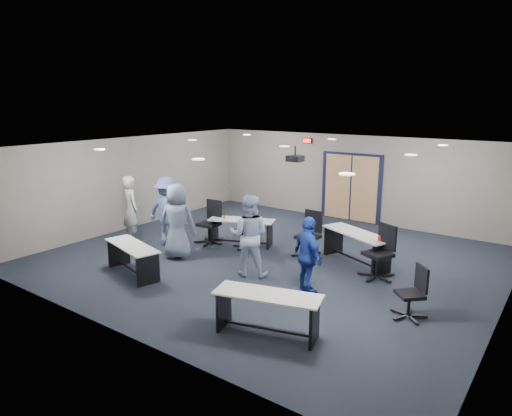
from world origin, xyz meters
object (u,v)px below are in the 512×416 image
Objects in this scene: table_back_right at (357,242)px; person_lightblue at (249,235)px; table_back_left at (241,227)px; person_plaid at (177,221)px; chair_back_a at (209,222)px; chair_back_c at (308,235)px; chair_loose_right at (410,292)px; person_navy at (308,256)px; table_front_right at (268,307)px; table_front_left at (132,254)px; person_back at (168,211)px; chair_back_d at (378,252)px; person_gray at (131,210)px; chair_back_b at (246,230)px.

person_lightblue is (-1.61, -2.04, 0.39)m from table_back_right.
table_back_left is 1.86m from person_plaid.
chair_back_c is (2.70, 0.55, -0.01)m from chair_back_a.
table_back_left is 1.00× the size of person_lightblue.
person_lightblue is (-3.50, -0.01, 0.42)m from chair_loose_right.
table_front_right is at bearing 129.60° from person_navy.
chair_back_a reaches higher than table_front_left.
chair_back_a is at bearing -143.80° from person_back.
person_back is (-6.48, 0.45, 0.44)m from chair_loose_right.
table_front_right is 1.02× the size of table_back_left.
person_navy reaches higher than chair_back_d.
person_back is at bearing -32.34° from person_lightblue.
person_gray reaches higher than chair_back_d.
chair_back_b is at bearing -132.03° from person_gray.
table_front_right is 6.07m from person_gray.
chair_back_a is at bearing -146.98° from chair_loose_right.
table_front_right is at bearing 109.47° from person_lightblue.
person_gray reaches higher than chair_back_a.
chair_back_d reaches higher than chair_back_c.
person_back is (-4.60, -1.58, 0.40)m from table_back_right.
chair_loose_right is 0.52× the size of person_gray.
person_gray reaches higher than table_back_left.
chair_back_c is at bearing -141.42° from table_back_right.
chair_back_d is 0.64× the size of person_gray.
chair_back_c is (-1.14, -0.29, 0.05)m from table_back_right.
table_front_left is 1.53× the size of chair_back_a.
table_back_left is 0.29m from chair_back_b.
person_plaid is at bearing -136.17° from chair_back_d.
chair_back_c reaches higher than table_back_left.
person_navy is at bearing -13.54° from chair_back_b.
chair_back_c reaches higher than chair_back_b.
person_gray is 5.46m from person_navy.
chair_back_c is at bearing 66.62° from table_front_left.
chair_back_a is 1.36m from person_plaid.
table_front_right is 4.30m from person_plaid.
chair_loose_right is at bearing -22.88° from table_back_right.
person_gray is at bearing 16.50° from person_back.
person_lightblue is at bearing 25.48° from person_navy.
person_gray reaches higher than table_front_left.
person_back is (-5.34, -1.00, 0.33)m from chair_back_d.
table_back_right is at bearing 28.90° from chair_back_b.
person_lightblue reaches higher than table_front_right.
person_plaid is (-0.62, -1.69, 0.43)m from table_back_left.
table_back_right is at bearing -152.00° from person_lightblue.
table_front_right is 1.61× the size of chair_back_a.
table_back_right is 1.06× the size of person_gray.
chair_back_c is at bearing -167.37° from person_back.
table_back_left is 1.97m from person_back.
person_navy is 0.86× the size of person_back.
person_gray is at bearing 145.67° from table_front_right.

